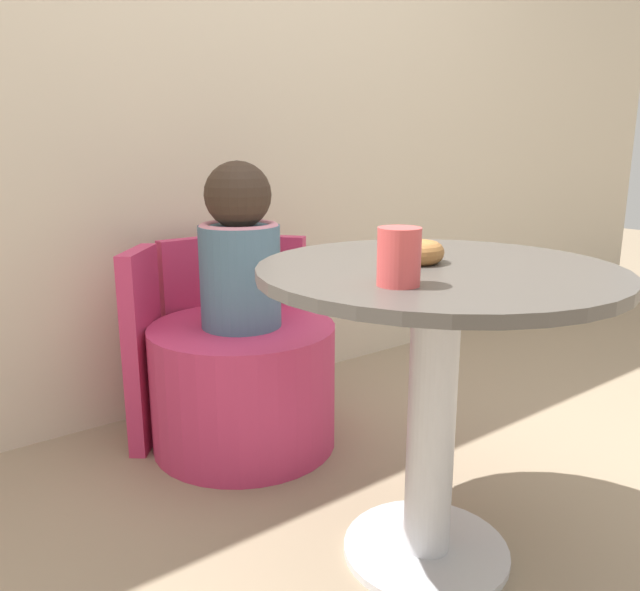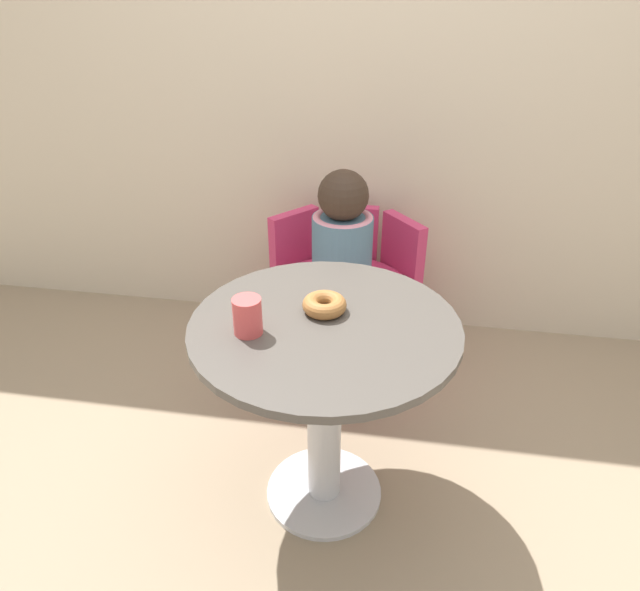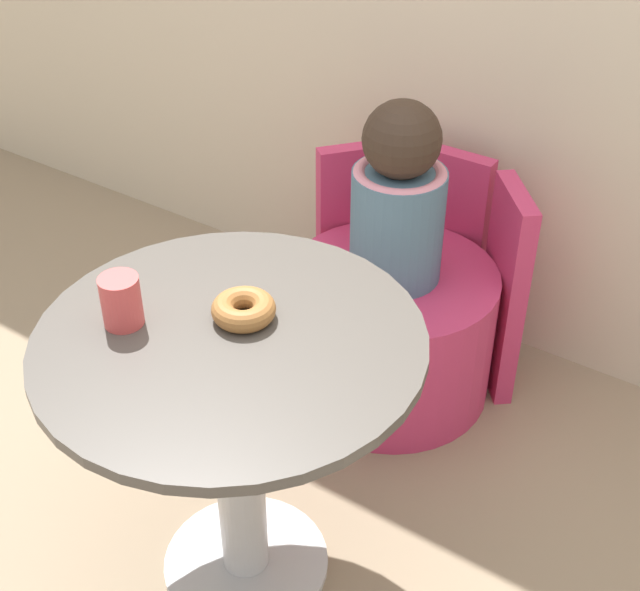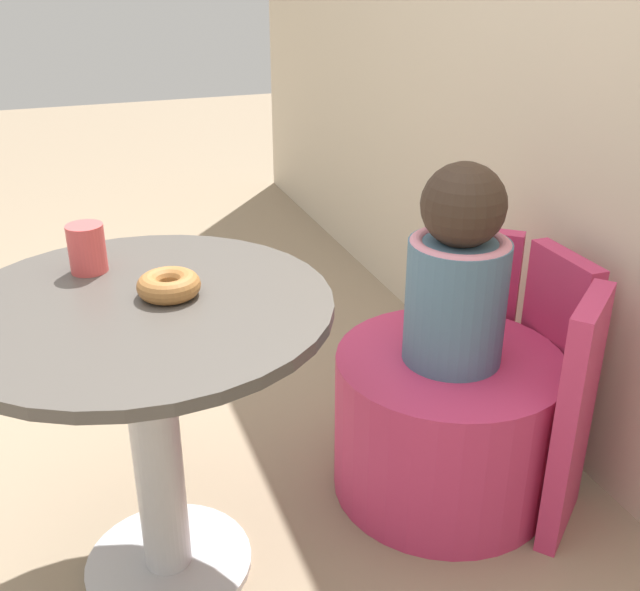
% 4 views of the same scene
% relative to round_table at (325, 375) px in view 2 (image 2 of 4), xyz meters
% --- Properties ---
extents(ground_plane, '(12.00, 12.00, 0.00)m').
position_rel_round_table_xyz_m(ground_plane, '(0.07, 0.04, -0.50)').
color(ground_plane, gray).
extents(back_wall, '(6.00, 0.06, 2.40)m').
position_rel_round_table_xyz_m(back_wall, '(0.07, 1.17, 0.70)').
color(back_wall, beige).
rests_on(back_wall, ground_plane).
extents(round_table, '(0.76, 0.76, 0.68)m').
position_rel_round_table_xyz_m(round_table, '(0.00, 0.00, 0.00)').
color(round_table, silver).
rests_on(round_table, ground_plane).
extents(tub_chair, '(0.57, 0.57, 0.39)m').
position_rel_round_table_xyz_m(tub_chair, '(-0.05, 0.74, -0.31)').
color(tub_chair, '#C63360').
rests_on(tub_chair, ground_plane).
extents(booth_backrest, '(0.67, 0.25, 0.62)m').
position_rel_round_table_xyz_m(booth_backrest, '(-0.05, 0.98, -0.19)').
color(booth_backrest, '#C63360').
rests_on(booth_backrest, ground_plane).
extents(child_figure, '(0.24, 0.24, 0.49)m').
position_rel_round_table_xyz_m(child_figure, '(-0.05, 0.74, 0.12)').
color(child_figure, slate).
rests_on(child_figure, tub_chair).
extents(donut, '(0.13, 0.13, 0.05)m').
position_rel_round_table_xyz_m(donut, '(-0.01, 0.06, 0.21)').
color(donut, '#9E6633').
rests_on(donut, round_table).
extents(cup, '(0.08, 0.08, 0.10)m').
position_rel_round_table_xyz_m(cup, '(-0.20, -0.08, 0.24)').
color(cup, '#DB4C4C').
rests_on(cup, round_table).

